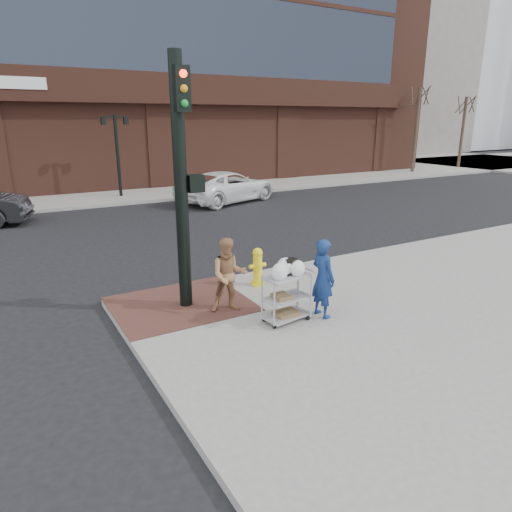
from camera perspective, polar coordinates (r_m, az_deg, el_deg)
ground at (r=9.41m, az=-3.96°, el=-7.98°), size 220.00×220.00×0.00m
sidewalk_far at (r=43.06m, az=-8.05°, el=11.42°), size 65.00×36.00×0.15m
brick_curb_ramp at (r=9.89m, az=-9.44°, el=-5.91°), size 2.80×2.40×0.01m
filler_block at (r=63.45m, az=14.50°, el=20.81°), size 14.00×20.00×18.00m
bare_tree_a at (r=36.87m, az=19.87°, el=19.43°), size 1.80×1.80×7.20m
bare_tree_b at (r=41.84m, az=24.87°, el=17.82°), size 1.80×1.80×6.70m
lamp_post at (r=24.41m, az=-16.99°, el=12.94°), size 1.32×0.22×4.00m
traffic_signal_pole at (r=9.14m, az=-9.22°, el=9.63°), size 0.61×0.51×5.00m
woman_blue at (r=9.02m, az=8.37°, el=-2.75°), size 0.42×0.60×1.59m
pedestrian_tan at (r=9.18m, az=-3.41°, el=-2.40°), size 0.89×0.78×1.54m
minivan_white at (r=22.71m, az=-3.63°, el=8.65°), size 5.93×4.18×1.50m
utility_cart at (r=8.80m, az=3.84°, el=-4.71°), size 0.97×0.64×1.25m
fire_hydrant at (r=10.70m, az=0.19°, el=-1.29°), size 0.43×0.30×0.92m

